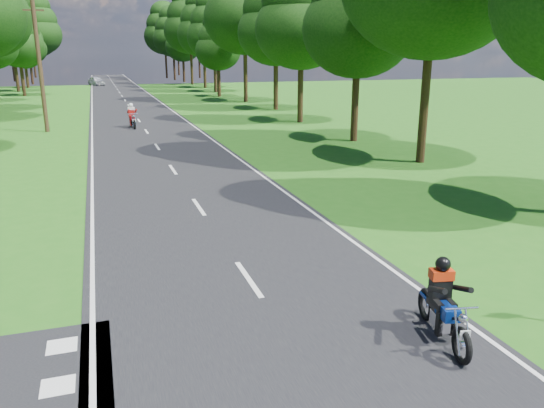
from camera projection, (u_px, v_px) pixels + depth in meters
name	position (u px, v px, depth m)	size (l,w,h in m)	color
ground	(277.00, 321.00, 9.94)	(160.00, 160.00, 0.00)	#226016
main_road	(125.00, 100.00, 55.62)	(7.00, 140.00, 0.02)	black
road_markings	(125.00, 102.00, 53.86)	(7.40, 140.00, 0.01)	silver
treeline	(127.00, 23.00, 62.97)	(40.00, 115.35, 14.78)	black
telegraph_pole	(40.00, 66.00, 32.60)	(1.20, 0.26, 8.00)	#382616
rider_near_blue	(445.00, 301.00, 9.10)	(0.59, 1.76, 1.47)	navy
rider_far_red	(132.00, 116.00, 35.18)	(0.64, 1.93, 1.61)	#A20C16
distant_car	(96.00, 81.00, 80.63)	(1.59, 3.95, 1.35)	silver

